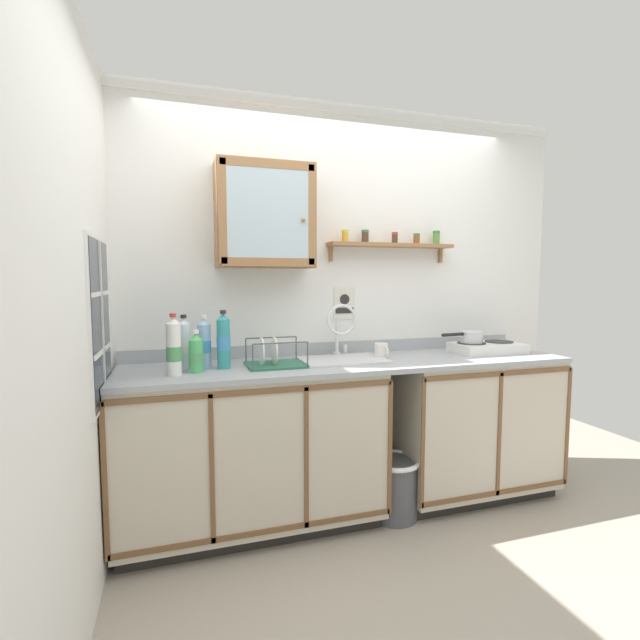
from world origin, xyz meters
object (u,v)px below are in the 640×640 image
saucepan (471,336)px  dish_rack (274,360)px  bottle_water_clear_0 (184,344)px  bottle_water_blue_3 (204,344)px  warning_sign (344,303)px  bottle_soda_green_4 (196,354)px  wall_cabinet (265,216)px  bottle_detergent_teal_2 (224,341)px  sink (342,360)px  mug (382,350)px  trash_bin (394,486)px  hot_plate_stove (487,348)px  bottle_opaque_white_1 (174,348)px

saucepan → dish_rack: 1.39m
bottle_water_clear_0 → bottle_water_blue_3: 0.11m
bottle_water_clear_0 → warning_sign: bearing=14.9°
bottle_soda_green_4 → wall_cabinet: size_ratio=0.37×
bottle_detergent_teal_2 → sink: bearing=3.6°
bottle_water_blue_3 → mug: bottle_water_blue_3 is taller
dish_rack → wall_cabinet: 0.88m
bottle_detergent_teal_2 → dish_rack: (0.28, -0.01, -0.12)m
sink → saucepan: 0.94m
saucepan → trash_bin: bearing=-162.6°
dish_rack → warning_sign: warning_sign is taller
saucepan → bottle_water_blue_3: bottle_water_blue_3 is taller
hot_plate_stove → dish_rack: dish_rack is taller
hot_plate_stove → bottle_soda_green_4: 1.95m
hot_plate_stove → wall_cabinet: 1.74m
bottle_opaque_white_1 → dish_rack: size_ratio=0.97×
saucepan → bottle_water_clear_0: bearing=-179.5°
bottle_detergent_teal_2 → dish_rack: bearing=-2.3°
mug → warning_sign: 0.42m
bottle_soda_green_4 → sink: bearing=7.4°
trash_bin → hot_plate_stove: bearing=13.5°
hot_plate_stove → bottle_soda_green_4: bottle_soda_green_4 is taller
sink → bottle_water_clear_0: bearing=-179.3°
bottle_opaque_white_1 → bottle_detergent_teal_2: bottle_detergent_teal_2 is taller
dish_rack → wall_cabinet: size_ratio=0.54×
bottle_detergent_teal_2 → bottle_soda_green_4: size_ratio=1.42×
bottle_water_blue_3 → trash_bin: bottle_water_blue_3 is taller
bottle_water_blue_3 → trash_bin: 1.43m
sink → warning_sign: 0.45m
mug → warning_sign: (-0.16, 0.25, 0.29)m
bottle_opaque_white_1 → wall_cabinet: size_ratio=0.52×
hot_plate_stove → mug: (-0.78, 0.03, 0.01)m
bottle_water_clear_0 → warning_sign: (1.06, 0.28, 0.20)m
bottle_soda_green_4 → trash_bin: bottle_soda_green_4 is taller
saucepan → bottle_water_blue_3: size_ratio=1.08×
sink → dish_rack: 0.45m
sink → trash_bin: 0.83m
bottle_water_clear_0 → bottle_detergent_teal_2: size_ratio=0.93×
hot_plate_stove → warning_sign: 1.03m
bottle_water_blue_3 → hot_plate_stove: bearing=-0.5°
wall_cabinet → warning_sign: (0.57, 0.12, -0.55)m
sink → warning_sign: (0.11, 0.27, 0.34)m
bottle_soda_green_4 → wall_cabinet: bearing=31.3°
dish_rack → saucepan: bearing=2.5°
bottle_opaque_white_1 → warning_sign: bearing=21.2°
sink → bottle_detergent_teal_2: size_ratio=1.61×
dish_rack → mug: 0.73m
bottle_opaque_white_1 → dish_rack: 0.57m
sink → bottle_water_clear_0: size_ratio=1.72×
bottle_detergent_teal_2 → saucepan: bearing=1.7°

